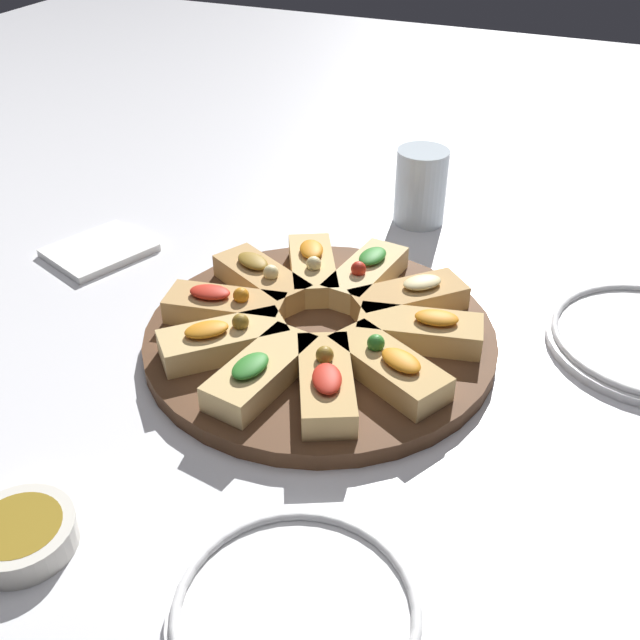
% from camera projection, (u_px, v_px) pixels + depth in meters
% --- Properties ---
extents(ground_plane, '(3.00, 3.00, 0.00)m').
position_uv_depth(ground_plane, '(320.00, 344.00, 0.84)').
color(ground_plane, white).
extents(serving_board, '(0.39, 0.39, 0.02)m').
position_uv_depth(serving_board, '(320.00, 337.00, 0.83)').
color(serving_board, '#51331E').
rests_on(serving_board, ground_plane).
extents(focaccia_slice_0, '(0.13, 0.13, 0.04)m').
position_uv_depth(focaccia_slice_0, '(409.00, 298.00, 0.85)').
color(focaccia_slice_0, tan).
rests_on(focaccia_slice_0, serving_board).
extents(focaccia_slice_1, '(0.14, 0.07, 0.04)m').
position_uv_depth(focaccia_slice_1, '(366.00, 274.00, 0.89)').
color(focaccia_slice_1, '#E5C689').
rests_on(focaccia_slice_1, serving_board).
extents(focaccia_slice_2, '(0.14, 0.11, 0.04)m').
position_uv_depth(focaccia_slice_2, '(312.00, 268.00, 0.91)').
color(focaccia_slice_2, '#DBB775').
rests_on(focaccia_slice_2, serving_board).
extents(focaccia_slice_3, '(0.11, 0.14, 0.04)m').
position_uv_depth(focaccia_slice_3, '(261.00, 279.00, 0.89)').
color(focaccia_slice_3, tan).
rests_on(focaccia_slice_3, serving_board).
extents(focaccia_slice_4, '(0.07, 0.14, 0.04)m').
position_uv_depth(focaccia_slice_4, '(225.00, 307.00, 0.84)').
color(focaccia_slice_4, tan).
rests_on(focaccia_slice_4, serving_board).
extents(focaccia_slice_5, '(0.13, 0.13, 0.04)m').
position_uv_depth(focaccia_slice_5, '(223.00, 340.00, 0.78)').
color(focaccia_slice_5, '#DBB775').
rests_on(focaccia_slice_5, serving_board).
extents(focaccia_slice_6, '(0.14, 0.07, 0.04)m').
position_uv_depth(focaccia_slice_6, '(261.00, 372.00, 0.74)').
color(focaccia_slice_6, '#DBB775').
rests_on(focaccia_slice_6, serving_board).
extents(focaccia_slice_7, '(0.14, 0.10, 0.04)m').
position_uv_depth(focaccia_slice_7, '(326.00, 382.00, 0.73)').
color(focaccia_slice_7, tan).
rests_on(focaccia_slice_7, serving_board).
extents(focaccia_slice_8, '(0.11, 0.14, 0.04)m').
position_uv_depth(focaccia_slice_8, '(389.00, 367.00, 0.75)').
color(focaccia_slice_8, tan).
rests_on(focaccia_slice_8, serving_board).
extents(focaccia_slice_9, '(0.08, 0.14, 0.04)m').
position_uv_depth(focaccia_slice_9, '(421.00, 330.00, 0.80)').
color(focaccia_slice_9, tan).
rests_on(focaccia_slice_9, serving_board).
extents(plate_right, '(0.19, 0.19, 0.02)m').
position_uv_depth(plate_right, '(296.00, 613.00, 0.55)').
color(plate_right, white).
rests_on(plate_right, ground_plane).
extents(water_glass, '(0.07, 0.07, 0.11)m').
position_uv_depth(water_glass, '(421.00, 187.00, 1.05)').
color(water_glass, silver).
rests_on(water_glass, ground_plane).
extents(napkin_stack, '(0.15, 0.14, 0.01)m').
position_uv_depth(napkin_stack, '(99.00, 250.00, 1.00)').
color(napkin_stack, white).
rests_on(napkin_stack, ground_plane).
extents(dipping_bowl, '(0.09, 0.09, 0.02)m').
position_uv_depth(dipping_bowl, '(21.00, 534.00, 0.60)').
color(dipping_bowl, silver).
rests_on(dipping_bowl, ground_plane).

